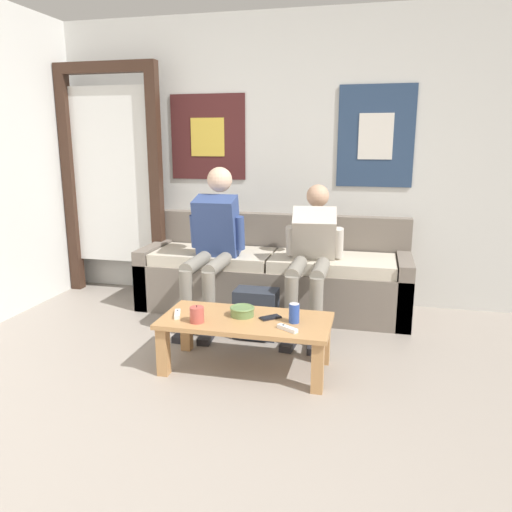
# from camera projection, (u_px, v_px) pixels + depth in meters

# --- Properties ---
(ground_plane) EXTENTS (18.00, 18.00, 0.00)m
(ground_plane) POSITION_uv_depth(u_px,v_px,m) (169.00, 484.00, 2.18)
(ground_plane) COLOR gray
(wall_back) EXTENTS (10.00, 0.07, 2.55)m
(wall_back) POSITION_uv_depth(u_px,v_px,m) (285.00, 161.00, 4.51)
(wall_back) COLOR silver
(wall_back) RESTS_ON ground_plane
(door_frame) EXTENTS (1.00, 0.10, 2.15)m
(door_frame) POSITION_uv_depth(u_px,v_px,m) (112.00, 169.00, 4.69)
(door_frame) COLOR #382319
(door_frame) RESTS_ON ground_plane
(couch) EXTENTS (2.32, 0.73, 0.81)m
(couch) POSITION_uv_depth(u_px,v_px,m) (274.00, 277.00, 4.40)
(couch) COLOR #70665B
(couch) RESTS_ON ground_plane
(coffee_table) EXTENTS (1.09, 0.52, 0.35)m
(coffee_table) POSITION_uv_depth(u_px,v_px,m) (246.00, 328.00, 3.21)
(coffee_table) COLOR #B27F4C
(coffee_table) RESTS_ON ground_plane
(person_seated_adult) EXTENTS (0.47, 0.90, 1.25)m
(person_seated_adult) POSITION_uv_depth(u_px,v_px,m) (213.00, 239.00, 4.05)
(person_seated_adult) COLOR gray
(person_seated_adult) RESTS_ON ground_plane
(person_seated_teen) EXTENTS (0.47, 1.01, 1.11)m
(person_seated_teen) POSITION_uv_depth(u_px,v_px,m) (312.00, 251.00, 3.91)
(person_seated_teen) COLOR gray
(person_seated_teen) RESTS_ON ground_plane
(backpack) EXTENTS (0.32, 0.23, 0.37)m
(backpack) POSITION_uv_depth(u_px,v_px,m) (256.00, 315.00, 3.77)
(backpack) COLOR #282D38
(backpack) RESTS_ON ground_plane
(ceramic_bowl) EXTENTS (0.16, 0.16, 0.06)m
(ceramic_bowl) POSITION_uv_depth(u_px,v_px,m) (242.00, 311.00, 3.24)
(ceramic_bowl) COLOR #607F47
(ceramic_bowl) RESTS_ON coffee_table
(pillar_candle) EXTENTS (0.09, 0.09, 0.11)m
(pillar_candle) POSITION_uv_depth(u_px,v_px,m) (197.00, 315.00, 3.12)
(pillar_candle) COLOR #B24C42
(pillar_candle) RESTS_ON coffee_table
(drink_can_blue) EXTENTS (0.07, 0.07, 0.12)m
(drink_can_blue) POSITION_uv_depth(u_px,v_px,m) (294.00, 313.00, 3.11)
(drink_can_blue) COLOR #28479E
(drink_can_blue) RESTS_ON coffee_table
(game_controller_near_left) EXTENTS (0.14, 0.11, 0.03)m
(game_controller_near_left) POSITION_uv_depth(u_px,v_px,m) (287.00, 328.00, 3.00)
(game_controller_near_left) COLOR white
(game_controller_near_left) RESTS_ON coffee_table
(game_controller_near_right) EXTENTS (0.08, 0.15, 0.03)m
(game_controller_near_right) POSITION_uv_depth(u_px,v_px,m) (177.00, 314.00, 3.25)
(game_controller_near_right) COLOR white
(game_controller_near_right) RESTS_ON coffee_table
(cell_phone) EXTENTS (0.15, 0.14, 0.01)m
(cell_phone) POSITION_uv_depth(u_px,v_px,m) (270.00, 317.00, 3.20)
(cell_phone) COLOR black
(cell_phone) RESTS_ON coffee_table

